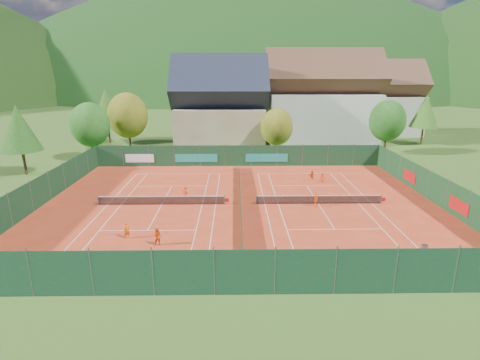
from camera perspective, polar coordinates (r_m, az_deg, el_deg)
name	(u,v)px	position (r m, az deg, el deg)	size (l,w,h in m)	color
ground	(240,204)	(38.18, 0.05, -3.75)	(600.00, 600.00, 0.00)	#31531A
clay_pad	(240,204)	(38.17, 0.05, -3.72)	(40.00, 32.00, 0.01)	red
court_markings_left	(162,205)	(38.88, -11.85, -3.69)	(11.03, 23.83, 0.00)	white
court_markings_right	(318,204)	(39.12, 11.87, -3.57)	(11.03, 23.83, 0.00)	white
tennis_net_left	(163,200)	(38.69, -11.67, -3.00)	(13.30, 0.10, 1.02)	#59595B
tennis_net_right	(320,199)	(38.99, 12.13, -2.88)	(13.30, 0.10, 1.02)	#59595B
court_divider	(240,200)	(38.01, 0.05, -3.02)	(0.03, 28.80, 1.00)	#12321D
fence_north	(235,156)	(53.14, -0.72, 3.67)	(40.00, 0.10, 3.00)	#14391F
fence_south	(245,272)	(22.99, 0.70, -13.89)	(40.00, 0.04, 3.00)	#133520
fence_west	(41,191)	(42.40, -28.11, -1.52)	(0.04, 32.00, 3.00)	#13341C
fence_east	(437,189)	(42.98, 27.78, -1.27)	(0.09, 32.00, 3.00)	#14391B
chalet	(220,110)	(66.23, -3.01, 10.68)	(16.20, 12.00, 16.00)	#C4B08A
hotel_block_a	(322,102)	(73.97, 12.33, 11.51)	(21.60, 11.00, 17.25)	silver
hotel_block_b	(379,103)	(85.76, 20.41, 10.97)	(17.28, 10.00, 15.50)	silver
tree_west_front	(90,125)	(60.33, -21.88, 7.82)	(5.72, 5.72, 8.69)	#462F19
tree_west_mid	(128,116)	(64.66, -16.73, 9.39)	(6.44, 6.44, 9.78)	#452918
tree_west_back	(107,107)	(73.96, -19.67, 10.45)	(5.60, 5.60, 10.00)	#4C301B
tree_center	(277,127)	(58.83, 5.61, 8.05)	(5.01, 5.01, 7.60)	#4E341C
tree_east_front	(387,121)	(65.17, 21.54, 8.40)	(5.72, 5.72, 8.69)	#442C18
tree_east_mid	(425,111)	(76.49, 26.39, 9.36)	(5.04, 5.04, 9.00)	#49321A
tree_west_side	(19,128)	(55.61, -30.65, 6.80)	(5.04, 5.04, 9.00)	#4B321A
tree_east_back	(367,104)	(80.64, 18.73, 10.94)	(7.15, 7.15, 10.86)	#452918
mountain_backdrop	(274,146)	(275.99, 5.23, 5.19)	(820.00, 530.00, 242.00)	black
ball_hopper	(425,247)	(31.29, 26.32, -9.08)	(0.34, 0.34, 0.80)	slate
loose_ball_0	(142,230)	(33.22, -14.74, -7.38)	(0.07, 0.07, 0.07)	#CCD833
loose_ball_1	(294,245)	(29.78, 8.29, -9.84)	(0.07, 0.07, 0.07)	#CCD833
loose_ball_2	(231,191)	(42.08, -1.39, -1.76)	(0.07, 0.07, 0.07)	#CCD833
loose_ball_3	(227,177)	(47.69, -1.97, 0.42)	(0.07, 0.07, 0.07)	#CCD833
player_left_near	(127,230)	(31.75, -16.85, -7.36)	(0.51, 0.34, 1.40)	orange
player_left_mid	(158,237)	(29.88, -12.45, -8.48)	(0.71, 0.56, 1.47)	#E65114
player_left_far	(186,192)	(40.21, -8.27, -1.82)	(0.88, 0.51, 1.37)	#F34E15
player_right_near	(316,200)	(38.03, 11.51, -3.03)	(0.82, 0.34, 1.39)	orange
player_right_far_a	(322,177)	(46.64, 12.46, 0.39)	(0.58, 0.38, 1.19)	#D54A12
player_right_far_b	(312,175)	(47.19, 10.89, 0.71)	(1.18, 0.38, 1.27)	orange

